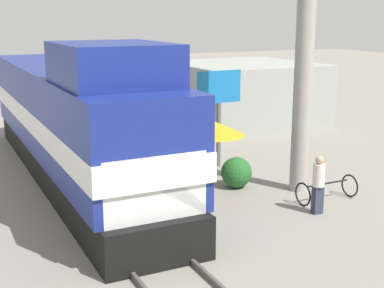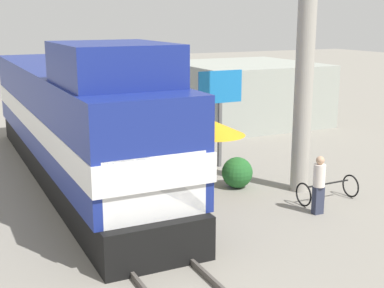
# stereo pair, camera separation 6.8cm
# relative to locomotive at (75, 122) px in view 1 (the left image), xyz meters

# --- Properties ---
(ground_plane) EXTENTS (120.00, 120.00, 0.00)m
(ground_plane) POSITION_rel_locomotive_xyz_m (0.00, -3.16, -2.07)
(ground_plane) COLOR gray
(rail_near) EXTENTS (0.08, 28.83, 0.15)m
(rail_near) POSITION_rel_locomotive_xyz_m (-0.72, -3.16, -1.99)
(rail_near) COLOR #4C4742
(rail_near) RESTS_ON ground_plane
(rail_far) EXTENTS (0.08, 28.83, 0.15)m
(rail_far) POSITION_rel_locomotive_xyz_m (0.72, -3.16, -1.99)
(rail_far) COLOR #4C4742
(rail_far) RESTS_ON ground_plane
(locomotive) EXTENTS (2.92, 15.84, 4.87)m
(locomotive) POSITION_rel_locomotive_xyz_m (0.00, 0.00, 0.00)
(locomotive) COLOR black
(locomotive) RESTS_ON ground_plane
(utility_pole) EXTENTS (1.80, 0.58, 11.02)m
(utility_pole) POSITION_rel_locomotive_xyz_m (6.22, -4.09, 3.47)
(utility_pole) COLOR #9E998E
(utility_pole) RESTS_ON ground_plane
(vendor_umbrella) EXTENTS (1.99, 1.99, 2.34)m
(vendor_umbrella) POSITION_rel_locomotive_xyz_m (3.60, -3.08, 0.05)
(vendor_umbrella) COLOR #4C4C4C
(vendor_umbrella) RESTS_ON ground_plane
(billboard_sign) EXTENTS (1.77, 0.12, 3.60)m
(billboard_sign) POSITION_rel_locomotive_xyz_m (5.25, -0.46, 0.63)
(billboard_sign) COLOR #595959
(billboard_sign) RESTS_ON ground_plane
(shrub_cluster) EXTENTS (1.02, 1.02, 1.02)m
(shrub_cluster) POSITION_rel_locomotive_xyz_m (4.54, -2.97, -1.56)
(shrub_cluster) COLOR #236028
(shrub_cluster) RESTS_ON ground_plane
(person_bystander) EXTENTS (0.34, 0.34, 1.70)m
(person_bystander) POSITION_rel_locomotive_xyz_m (5.39, -6.07, -1.14)
(person_bystander) COLOR #2D3347
(person_bystander) RESTS_ON ground_plane
(bicycle) EXTENTS (1.90, 0.75, 0.72)m
(bicycle) POSITION_rel_locomotive_xyz_m (6.32, -5.36, -1.70)
(bicycle) COLOR black
(bicycle) RESTS_ON ground_plane
(building_block_distant) EXTENTS (6.88, 6.88, 3.14)m
(building_block_distant) POSITION_rel_locomotive_xyz_m (10.65, 6.67, -0.50)
(building_block_distant) COLOR #999E93
(building_block_distant) RESTS_ON ground_plane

